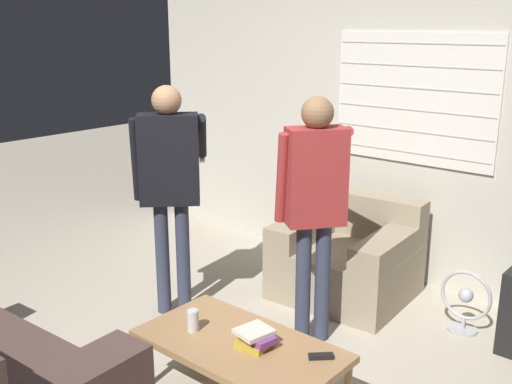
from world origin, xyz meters
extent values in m
plane|color=#B2A893|center=(0.00, 0.00, 0.00)|extent=(16.00, 16.00, 0.00)
cube|color=#BCB7A8|center=(0.00, 2.03, 1.27)|extent=(5.20, 0.06, 2.55)
cube|color=silver|center=(0.19, 1.99, 1.49)|extent=(1.33, 0.02, 1.00)
cube|color=#A4A099|center=(0.19, 1.98, 1.07)|extent=(1.31, 0.00, 0.01)
cube|color=#A4A099|center=(0.19, 1.98, 1.24)|extent=(1.31, 0.00, 0.01)
cube|color=#A4A099|center=(0.19, 1.98, 1.41)|extent=(1.31, 0.00, 0.01)
cube|color=#A4A099|center=(0.19, 1.98, 1.57)|extent=(1.31, 0.00, 0.01)
cube|color=#A4A099|center=(0.19, 1.98, 1.74)|extent=(1.31, 0.00, 0.01)
cube|color=#A4A099|center=(0.19, 1.98, 1.91)|extent=(1.31, 0.00, 0.01)
cube|color=gray|center=(0.00, 1.40, 0.20)|extent=(1.01, 0.94, 0.40)
cube|color=gray|center=(-0.02, 1.74, 0.57)|extent=(0.96, 0.26, 0.35)
cube|color=gray|center=(0.35, 1.43, 0.49)|extent=(0.30, 0.90, 0.18)
cube|color=gray|center=(-0.35, 1.38, 0.49)|extent=(0.30, 0.90, 0.18)
cube|color=#9E754C|center=(0.32, -0.18, 0.37)|extent=(1.13, 0.61, 0.04)
cylinder|color=#9E754C|center=(-0.21, 0.08, 0.18)|extent=(0.04, 0.04, 0.35)
cylinder|color=#9E754C|center=(-0.21, -0.45, 0.18)|extent=(0.04, 0.04, 0.35)
cylinder|color=#33384C|center=(-0.87, 0.31, 0.42)|extent=(0.10, 0.10, 0.84)
cylinder|color=#33384C|center=(-0.76, 0.41, 0.42)|extent=(0.10, 0.10, 0.84)
cube|color=black|center=(-0.81, 0.36, 1.15)|extent=(0.43, 0.43, 0.63)
sphere|color=#A87A56|center=(-0.81, 0.36, 1.55)|extent=(0.20, 0.20, 0.20)
cylinder|color=black|center=(-1.00, 0.23, 1.14)|extent=(0.16, 0.16, 0.60)
cylinder|color=black|center=(-0.82, 0.69, 1.25)|extent=(0.42, 0.42, 0.41)
cube|color=white|center=(-0.99, 0.86, 1.08)|extent=(0.10, 0.10, 0.12)
cylinder|color=#33384C|center=(0.16, 0.62, 0.41)|extent=(0.10, 0.10, 0.82)
cylinder|color=#33384C|center=(0.24, 0.72, 0.41)|extent=(0.10, 0.10, 0.82)
cube|color=maroon|center=(0.20, 0.67, 1.13)|extent=(0.38, 0.41, 0.62)
sphere|color=#846042|center=(0.20, 0.67, 1.53)|extent=(0.20, 0.20, 0.20)
cylinder|color=maroon|center=(0.04, 0.53, 1.12)|extent=(0.17, 0.15, 0.59)
cylinder|color=maroon|center=(0.12, 0.99, 1.27)|extent=(0.48, 0.39, 0.34)
cube|color=black|center=(-0.09, 1.15, 1.14)|extent=(0.09, 0.08, 0.13)
cube|color=gold|center=(0.40, -0.17, 0.41)|extent=(0.18, 0.16, 0.04)
cube|color=#75387F|center=(0.42, -0.15, 0.45)|extent=(0.21, 0.15, 0.04)
cube|color=beige|center=(0.40, -0.16, 0.48)|extent=(0.19, 0.21, 0.02)
cylinder|color=silver|center=(0.03, -0.25, 0.45)|extent=(0.07, 0.07, 0.12)
cylinder|color=silver|center=(0.03, -0.25, 0.52)|extent=(0.06, 0.06, 0.00)
cube|color=black|center=(0.74, -0.03, 0.40)|extent=(0.12, 0.12, 0.02)
cylinder|color=#A8A8AD|center=(0.93, 1.44, 0.01)|extent=(0.20, 0.20, 0.02)
cylinder|color=#A8A8AD|center=(0.93, 1.44, 0.06)|extent=(0.03, 0.03, 0.08)
torus|color=#A8A8AD|center=(0.93, 1.44, 0.27)|extent=(0.36, 0.02, 0.36)
sphere|color=#A8A8AD|center=(0.93, 1.44, 0.27)|extent=(0.10, 0.10, 0.10)
camera|label=1|loc=(2.25, -2.33, 2.05)|focal=42.00mm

